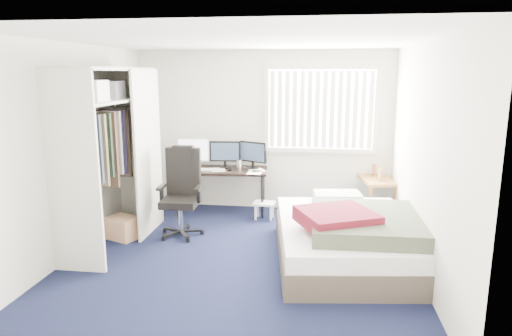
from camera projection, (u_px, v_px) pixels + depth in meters
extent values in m
plane|color=black|center=(241.00, 258.00, 5.42)|extent=(4.20, 4.20, 0.00)
plane|color=silver|center=(263.00, 131.00, 7.20)|extent=(4.00, 0.00, 4.00)
plane|color=silver|center=(187.00, 208.00, 3.13)|extent=(4.00, 0.00, 4.00)
plane|color=silver|center=(75.00, 150.00, 5.43)|extent=(0.00, 4.20, 4.20)
plane|color=silver|center=(423.00, 159.00, 4.90)|extent=(0.00, 4.20, 4.20)
plane|color=white|center=(239.00, 40.00, 4.91)|extent=(4.20, 4.20, 0.00)
cube|color=white|center=(321.00, 109.00, 6.99)|extent=(1.60, 0.02, 1.20)
cube|color=beige|center=(322.00, 67.00, 6.83)|extent=(1.72, 0.06, 0.06)
cube|color=beige|center=(320.00, 150.00, 7.09)|extent=(1.72, 0.06, 0.06)
cube|color=white|center=(321.00, 110.00, 6.93)|extent=(1.60, 0.04, 1.16)
cube|color=beige|center=(73.00, 174.00, 4.84)|extent=(0.60, 0.04, 2.20)
cube|color=beige|center=(138.00, 147.00, 6.59)|extent=(0.60, 0.04, 2.20)
cube|color=beige|center=(105.00, 69.00, 5.49)|extent=(0.60, 1.80, 0.04)
cube|color=beige|center=(107.00, 101.00, 5.57)|extent=(0.56, 1.74, 0.03)
cylinder|color=silver|center=(107.00, 111.00, 5.59)|extent=(0.03, 1.72, 0.03)
cube|color=#26262B|center=(106.00, 148.00, 5.59)|extent=(0.38, 1.10, 0.90)
cube|color=beige|center=(148.00, 153.00, 6.11)|extent=(0.03, 0.90, 2.20)
cube|color=white|center=(88.00, 91.00, 5.10)|extent=(0.38, 0.30, 0.24)
cube|color=gray|center=(108.00, 90.00, 5.59)|extent=(0.34, 0.28, 0.22)
cube|color=black|center=(221.00, 170.00, 7.04)|extent=(1.46, 0.78, 0.04)
cylinder|color=black|center=(177.00, 196.00, 6.88)|extent=(0.04, 0.04, 0.65)
cylinder|color=black|center=(184.00, 187.00, 7.40)|extent=(0.04, 0.04, 0.65)
cylinder|color=black|center=(262.00, 197.00, 6.82)|extent=(0.04, 0.04, 0.65)
cylinder|color=black|center=(263.00, 188.00, 7.34)|extent=(0.04, 0.04, 0.65)
cube|color=white|center=(193.00, 150.00, 7.11)|extent=(0.50, 0.08, 0.36)
cube|color=white|center=(193.00, 150.00, 7.11)|extent=(0.45, 0.05, 0.31)
cube|color=black|center=(225.00, 151.00, 7.09)|extent=(0.48, 0.07, 0.32)
cube|color=#1E2838|center=(225.00, 151.00, 7.09)|extent=(0.43, 0.04, 0.27)
cube|color=black|center=(253.00, 152.00, 7.03)|extent=(0.48, 0.07, 0.32)
cube|color=#1E2838|center=(253.00, 152.00, 7.03)|extent=(0.43, 0.04, 0.27)
cube|color=white|center=(211.00, 170.00, 6.95)|extent=(0.41, 0.18, 0.02)
cube|color=black|center=(230.00, 170.00, 6.94)|extent=(0.07, 0.11, 0.02)
cylinder|color=silver|center=(239.00, 165.00, 6.96)|extent=(0.08, 0.08, 0.16)
cube|color=white|center=(221.00, 169.00, 7.04)|extent=(0.32, 0.31, 0.00)
cube|color=black|center=(181.00, 231.00, 6.15)|extent=(0.58, 0.58, 0.11)
cylinder|color=silver|center=(181.00, 217.00, 6.11)|extent=(0.06, 0.06, 0.37)
cube|color=black|center=(180.00, 202.00, 6.07)|extent=(0.48, 0.48, 0.09)
cube|color=black|center=(184.00, 171.00, 6.20)|extent=(0.47, 0.11, 0.65)
cube|color=black|center=(183.00, 151.00, 6.14)|extent=(0.28, 0.12, 0.15)
cube|color=black|center=(161.00, 187.00, 6.06)|extent=(0.07, 0.26, 0.04)
cube|color=black|center=(198.00, 188.00, 6.00)|extent=(0.07, 0.26, 0.04)
cube|color=white|center=(264.00, 203.00, 6.82)|extent=(0.33, 0.27, 0.03)
cylinder|color=white|center=(256.00, 212.00, 6.78)|extent=(0.04, 0.04, 0.23)
cylinder|color=white|center=(258.00, 209.00, 6.94)|extent=(0.04, 0.04, 0.23)
cylinder|color=white|center=(271.00, 213.00, 6.74)|extent=(0.04, 0.04, 0.23)
cylinder|color=white|center=(273.00, 210.00, 6.90)|extent=(0.04, 0.04, 0.23)
cube|color=brown|center=(376.00, 179.00, 6.86)|extent=(0.58, 0.95, 0.04)
cube|color=brown|center=(370.00, 206.00, 6.52)|extent=(0.05, 0.05, 0.57)
cube|color=brown|center=(356.00, 191.00, 7.31)|extent=(0.05, 0.05, 0.57)
cube|color=brown|center=(395.00, 206.00, 6.53)|extent=(0.05, 0.05, 0.57)
cube|color=brown|center=(379.00, 191.00, 7.32)|extent=(0.05, 0.05, 0.57)
cube|color=brown|center=(380.00, 175.00, 6.64)|extent=(0.04, 0.14, 0.18)
cube|color=brown|center=(374.00, 170.00, 6.97)|extent=(0.04, 0.14, 0.18)
cube|color=#453B31|center=(347.00, 248.00, 5.36)|extent=(1.86, 2.32, 0.28)
cube|color=white|center=(348.00, 230.00, 5.31)|extent=(1.81, 2.27, 0.19)
cube|color=#AFB4A6|center=(338.00, 198.00, 6.05)|extent=(0.65, 0.47, 0.14)
cube|color=#363D2E|center=(366.00, 223.00, 5.03)|extent=(1.23, 1.35, 0.18)
cube|color=#4E0D23|center=(336.00, 218.00, 4.92)|extent=(0.98, 0.95, 0.16)
cube|color=#A67A53|center=(123.00, 228.00, 6.02)|extent=(0.48, 0.42, 0.29)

